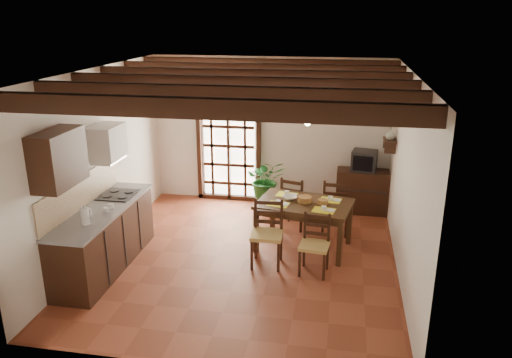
% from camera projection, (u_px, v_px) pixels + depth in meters
% --- Properties ---
extents(ground_plane, '(5.00, 5.00, 0.00)m').
position_uv_depth(ground_plane, '(245.00, 258.00, 7.60)').
color(ground_plane, brown).
extents(room_shell, '(4.52, 5.02, 2.81)m').
position_uv_depth(room_shell, '(244.00, 143.00, 7.02)').
color(room_shell, silver).
rests_on(room_shell, ground_plane).
extents(ceiling_beams, '(4.50, 4.34, 0.20)m').
position_uv_depth(ceiling_beams, '(244.00, 80.00, 6.74)').
color(ceiling_beams, black).
rests_on(ceiling_beams, room_shell).
extents(french_door, '(1.26, 0.11, 2.32)m').
position_uv_depth(french_door, '(229.00, 142.00, 9.64)').
color(french_door, white).
rests_on(french_door, ground_plane).
extents(kitchen_counter, '(0.64, 2.25, 1.38)m').
position_uv_depth(kitchen_counter, '(104.00, 237.00, 7.21)').
color(kitchen_counter, black).
rests_on(kitchen_counter, ground_plane).
extents(upper_cabinet, '(0.35, 0.80, 0.70)m').
position_uv_depth(upper_cabinet, '(58.00, 159.00, 6.14)').
color(upper_cabinet, black).
rests_on(upper_cabinet, room_shell).
extents(range_hood, '(0.38, 0.60, 0.54)m').
position_uv_depth(range_hood, '(107.00, 143.00, 7.34)').
color(range_hood, white).
rests_on(range_hood, room_shell).
extents(counter_items, '(0.50, 1.43, 0.25)m').
position_uv_depth(counter_items, '(104.00, 204.00, 7.14)').
color(counter_items, black).
rests_on(counter_items, kitchen_counter).
extents(dining_table, '(1.56, 1.16, 0.77)m').
position_uv_depth(dining_table, '(304.00, 208.00, 7.74)').
color(dining_table, '#372212').
rests_on(dining_table, ground_plane).
extents(chair_near_left, '(0.46, 0.44, 0.98)m').
position_uv_depth(chair_near_left, '(267.00, 245.00, 7.33)').
color(chair_near_left, tan).
rests_on(chair_near_left, ground_plane).
extents(chair_near_right, '(0.44, 0.42, 0.87)m').
position_uv_depth(chair_near_right, '(314.00, 255.00, 7.10)').
color(chair_near_right, tan).
rests_on(chair_near_right, ground_plane).
extents(chair_far_left, '(0.53, 0.51, 0.93)m').
position_uv_depth(chair_far_left, '(295.00, 211.00, 8.62)').
color(chair_far_left, tan).
rests_on(chair_far_left, ground_plane).
extents(chair_far_right, '(0.47, 0.45, 0.97)m').
position_uv_depth(chair_far_right, '(336.00, 216.00, 8.38)').
color(chair_far_right, tan).
rests_on(chair_far_right, ground_plane).
extents(table_setting, '(1.04, 0.69, 0.10)m').
position_uv_depth(table_setting, '(305.00, 199.00, 7.69)').
color(table_setting, yellow).
rests_on(table_setting, dining_table).
extents(table_bowl, '(0.28, 0.28, 0.05)m').
position_uv_depth(table_bowl, '(290.00, 198.00, 7.82)').
color(table_bowl, white).
rests_on(table_bowl, dining_table).
extents(sideboard, '(0.96, 0.44, 0.81)m').
position_uv_depth(sideboard, '(362.00, 191.00, 9.25)').
color(sideboard, black).
rests_on(sideboard, ground_plane).
extents(crt_tv, '(0.49, 0.46, 0.37)m').
position_uv_depth(crt_tv, '(364.00, 161.00, 9.06)').
color(crt_tv, black).
rests_on(crt_tv, sideboard).
extents(fuse_box, '(0.25, 0.03, 0.32)m').
position_uv_depth(fuse_box, '(351.00, 116.00, 9.11)').
color(fuse_box, white).
rests_on(fuse_box, room_shell).
extents(plant_pot, '(0.38, 0.38, 0.23)m').
position_uv_depth(plant_pot, '(266.00, 202.00, 9.51)').
color(plant_pot, maroon).
rests_on(plant_pot, ground_plane).
extents(potted_plant, '(2.17, 1.99, 2.05)m').
position_uv_depth(potted_plant, '(266.00, 180.00, 9.37)').
color(potted_plant, '#144C19').
rests_on(potted_plant, ground_plane).
extents(wall_shelf, '(0.20, 0.42, 0.20)m').
position_uv_depth(wall_shelf, '(390.00, 143.00, 8.26)').
color(wall_shelf, black).
rests_on(wall_shelf, room_shell).
extents(shelf_vase, '(0.15, 0.15, 0.15)m').
position_uv_depth(shelf_vase, '(390.00, 134.00, 8.21)').
color(shelf_vase, '#B2BFB2').
rests_on(shelf_vase, wall_shelf).
extents(shelf_flowers, '(0.14, 0.14, 0.36)m').
position_uv_depth(shelf_flowers, '(392.00, 122.00, 8.15)').
color(shelf_flowers, yellow).
rests_on(shelf_flowers, shelf_vase).
extents(framed_picture, '(0.03, 0.32, 0.32)m').
position_uv_depth(framed_picture, '(398.00, 110.00, 8.07)').
color(framed_picture, brown).
rests_on(framed_picture, room_shell).
extents(pendant_lamp, '(0.36, 0.36, 0.84)m').
position_uv_depth(pendant_lamp, '(308.00, 118.00, 7.38)').
color(pendant_lamp, black).
rests_on(pendant_lamp, room_shell).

